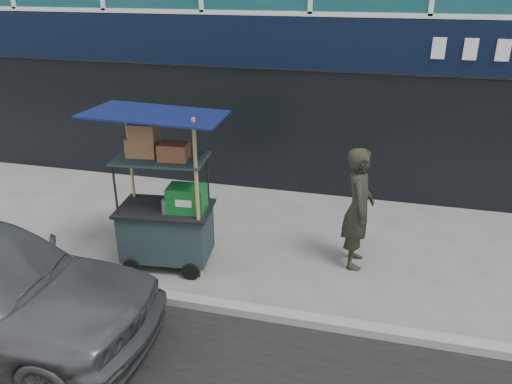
# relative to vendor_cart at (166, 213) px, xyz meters

# --- Properties ---
(ground) EXTENTS (80.00, 80.00, 0.00)m
(ground) POSITION_rel_vendor_cart_xyz_m (1.51, -0.72, -0.85)
(ground) COLOR slate
(ground) RESTS_ON ground
(curb) EXTENTS (80.00, 0.18, 0.12)m
(curb) POSITION_rel_vendor_cart_xyz_m (1.51, -0.92, -0.79)
(curb) COLOR #96978E
(curb) RESTS_ON ground
(vendor_cart) EXTENTS (1.92, 1.45, 2.42)m
(vendor_cart) POSITION_rel_vendor_cart_xyz_m (0.00, 0.00, 0.00)
(vendor_cart) COLOR #1A292D
(vendor_cart) RESTS_ON ground
(vendor_man) EXTENTS (0.47, 0.69, 1.84)m
(vendor_man) POSITION_rel_vendor_cart_xyz_m (2.70, 0.70, 0.07)
(vendor_man) COLOR #26281D
(vendor_man) RESTS_ON ground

